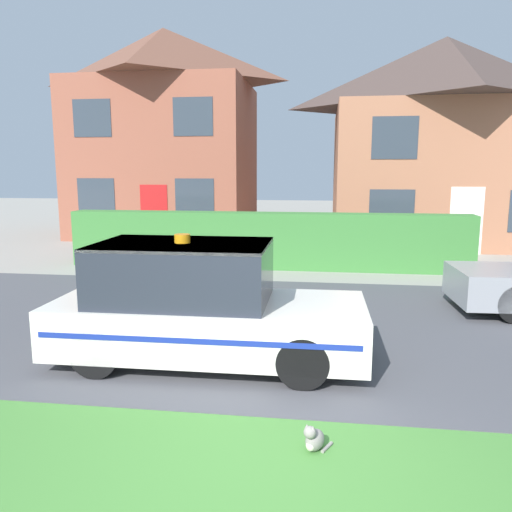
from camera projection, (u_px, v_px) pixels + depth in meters
ground_plane at (259, 472)px, 4.36m from camera, size 80.00×80.00×0.00m
road_strip at (291, 324)px, 8.52m from camera, size 28.00×6.58×0.01m
lawn_verge at (259, 472)px, 4.35m from camera, size 28.00×1.96×0.01m
garden_hedge at (266, 240)px, 13.38m from camera, size 10.69×0.70×1.49m
police_car at (200, 306)px, 6.79m from camera, size 4.23×1.71×1.75m
cat at (314, 439)px, 4.67m from camera, size 0.30×0.29×0.30m
house_left at (166, 132)px, 19.99m from camera, size 6.98×5.62×8.06m
house_right at (441, 139)px, 18.40m from camera, size 8.05×7.06×7.32m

